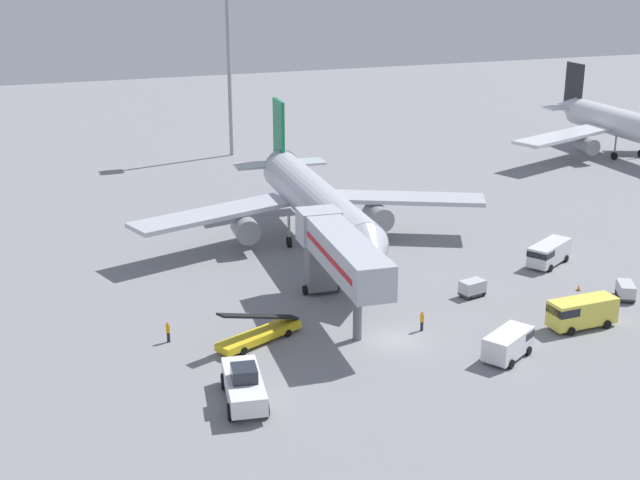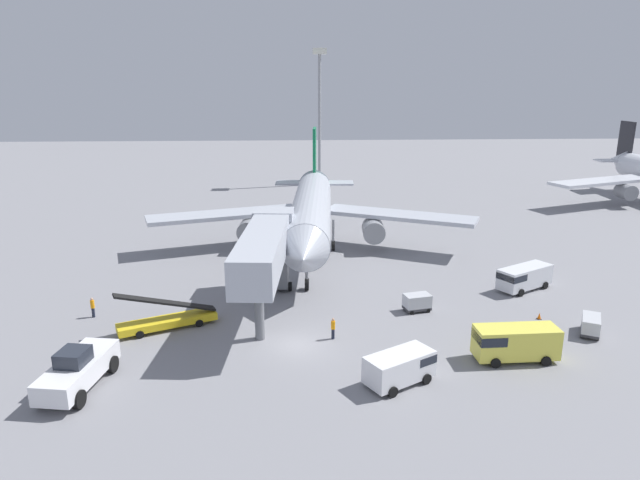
% 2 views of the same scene
% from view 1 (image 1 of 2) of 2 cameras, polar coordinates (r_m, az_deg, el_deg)
% --- Properties ---
extents(ground_plane, '(300.00, 300.00, 0.00)m').
position_cam_1_polar(ground_plane, '(66.65, 4.89, -6.58)').
color(ground_plane, gray).
extents(airplane_at_gate, '(36.70, 36.35, 12.54)m').
position_cam_1_polar(airplane_at_gate, '(85.62, -0.41, 2.60)').
color(airplane_at_gate, '#B7BCC6').
rests_on(airplane_at_gate, ground).
extents(jet_bridge, '(4.52, 16.39, 7.32)m').
position_cam_1_polar(jet_bridge, '(68.92, 1.21, -0.76)').
color(jet_bridge, '#B2B7C1').
rests_on(jet_bridge, ground).
extents(pushback_tug, '(3.41, 6.69, 2.70)m').
position_cam_1_polar(pushback_tug, '(57.52, -5.02, -9.48)').
color(pushback_tug, white).
rests_on(pushback_tug, ground).
extents(belt_loader_truck, '(7.39, 4.49, 3.42)m').
position_cam_1_polar(belt_loader_truck, '(65.89, -4.01, -6.11)').
color(belt_loader_truck, yellow).
rests_on(belt_loader_truck, ground).
extents(service_van_far_right, '(5.74, 4.44, 2.13)m').
position_cam_1_polar(service_van_far_right, '(84.25, 14.78, -0.81)').
color(service_van_far_right, silver).
rests_on(service_van_far_right, ground).
extents(service_van_outer_right, '(5.58, 2.31, 2.36)m').
position_cam_1_polar(service_van_outer_right, '(71.03, 16.75, -4.53)').
color(service_van_outer_right, '#E5DB4C').
rests_on(service_van_outer_right, ground).
extents(service_van_mid_right, '(4.82, 3.95, 2.00)m').
position_cam_1_polar(service_van_mid_right, '(64.78, 12.31, -6.61)').
color(service_van_mid_right, white).
rests_on(service_van_mid_right, ground).
extents(baggage_cart_mid_left, '(2.28, 2.78, 1.39)m').
position_cam_1_polar(baggage_cart_mid_left, '(78.23, 19.44, -3.12)').
color(baggage_cart_mid_left, '#38383D').
rests_on(baggage_cart_mid_left, ground).
extents(baggage_cart_near_center, '(2.34, 1.74, 1.43)m').
position_cam_1_polar(baggage_cart_near_center, '(75.36, 9.98, -3.11)').
color(baggage_cart_near_center, '#38383D').
rests_on(baggage_cart_near_center, ground).
extents(ground_crew_worker_foreground, '(0.38, 0.38, 1.65)m').
position_cam_1_polar(ground_crew_worker_foreground, '(68.12, 6.72, -5.26)').
color(ground_crew_worker_foreground, '#1E2333').
rests_on(ground_crew_worker_foreground, ground).
extents(ground_crew_worker_midground, '(0.44, 0.44, 1.66)m').
position_cam_1_polar(ground_crew_worker_midground, '(66.75, -9.95, -5.93)').
color(ground_crew_worker_midground, '#1E2333').
rests_on(ground_crew_worker_midground, ground).
extents(safety_cone_alpha, '(0.45, 0.45, 0.69)m').
position_cam_1_polar(safety_cone_alpha, '(75.55, 16.24, -3.91)').
color(safety_cone_alpha, black).
rests_on(safety_cone_alpha, ground).
extents(safety_cone_bravo, '(0.34, 0.34, 0.52)m').
position_cam_1_polar(safety_cone_bravo, '(78.96, 16.63, -3.03)').
color(safety_cone_bravo, black).
rests_on(safety_cone_bravo, ground).
extents(airplane_background, '(39.03, 38.20, 11.86)m').
position_cam_1_polar(airplane_background, '(130.69, 19.86, 6.99)').
color(airplane_background, silver).
rests_on(airplane_background, ground).
extents(apron_light_mast, '(2.40, 2.40, 24.04)m').
position_cam_1_polar(apron_light_mast, '(124.59, -6.06, 13.16)').
color(apron_light_mast, '#93969B').
rests_on(apron_light_mast, ground).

